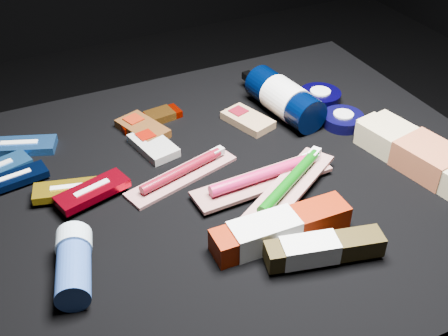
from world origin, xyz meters
name	(u,v)px	position (x,y,z in m)	size (l,w,h in m)	color
ground	(220,333)	(0.00, 0.00, 0.00)	(3.00, 3.00, 0.00)	black
cloth_table	(219,267)	(0.00, 0.00, 0.20)	(0.98, 0.78, 0.40)	black
luna_bar_0	(20,146)	(-0.28, 0.24, 0.41)	(0.13, 0.09, 0.02)	#2359A4
luna_bar_2	(15,178)	(-0.30, 0.14, 0.41)	(0.11, 0.05, 0.01)	black
luna_bar_3	(69,190)	(-0.23, 0.07, 0.41)	(0.12, 0.07, 0.01)	#B89112
luna_bar_4	(92,191)	(-0.20, 0.05, 0.42)	(0.12, 0.07, 0.02)	maroon
clif_bar_0	(141,128)	(-0.06, 0.20, 0.41)	(0.09, 0.11, 0.02)	#49280F
clif_bar_1	(152,144)	(-0.06, 0.14, 0.41)	(0.07, 0.11, 0.02)	#A1A19A
clif_bar_2	(246,119)	(0.13, 0.15, 0.41)	(0.08, 0.11, 0.02)	tan
power_bar	(153,118)	(-0.03, 0.23, 0.41)	(0.13, 0.05, 0.02)	#880D00
lotion_bottle	(284,98)	(0.21, 0.14, 0.43)	(0.09, 0.22, 0.07)	black
cream_tin_upper	(320,97)	(0.30, 0.15, 0.41)	(0.08, 0.08, 0.03)	black
cream_tin_lower	(343,120)	(0.29, 0.06, 0.41)	(0.08, 0.08, 0.02)	black
bodywash_bottle	(419,154)	(0.33, -0.10, 0.42)	(0.12, 0.24, 0.05)	beige
deodorant_stick	(74,264)	(-0.26, -0.10, 0.42)	(0.08, 0.13, 0.05)	#284891
toothbrush_pack_0	(183,173)	(-0.05, 0.04, 0.41)	(0.21, 0.10, 0.02)	#B0A8A3
toothbrush_pack_1	(264,178)	(0.07, -0.04, 0.42)	(0.24, 0.07, 0.03)	#A7A09D
toothbrush_pack_2	(291,183)	(0.09, -0.08, 0.42)	(0.22, 0.16, 0.02)	silver
toothpaste_carton_red	(275,230)	(0.02, -0.16, 0.42)	(0.21, 0.05, 0.04)	#7B1601
toothpaste_carton_green	(319,249)	(0.05, -0.22, 0.42)	(0.17, 0.08, 0.03)	#2F250B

